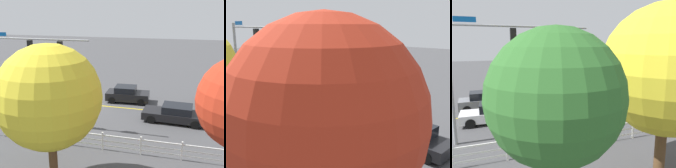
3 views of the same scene
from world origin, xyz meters
TOP-DOWN VIEW (x-y plane):
  - ground_plane at (0.00, 0.00)m, footprint 120.00×120.00m
  - lane_center_stripe at (-4.00, 0.00)m, footprint 28.00×0.16m
  - signal_assembly at (3.03, 4.73)m, footprint 7.88×0.38m
  - car_0 at (-12.22, -2.05)m, footprint 4.51×2.24m
  - car_1 at (-8.27, 1.94)m, footprint 4.82×2.20m
  - car_2 at (-3.77, -1.77)m, footprint 4.03×2.16m
  - car_3 at (3.09, 1.75)m, footprint 4.40×1.94m
  - car_4 at (3.73, -1.73)m, footprint 3.93×1.92m
  - pedestrian at (2.86, 4.15)m, footprint 0.48×0.42m
  - white_rail_fence at (-3.00, 7.48)m, footprint 26.10×0.10m
  - tree_2 at (-2.70, 11.07)m, footprint 5.01×5.01m

SIDE VIEW (x-z plane):
  - ground_plane at x=0.00m, z-range 0.00..0.00m
  - lane_center_stripe at x=-4.00m, z-range 0.00..0.01m
  - white_rail_fence at x=-3.00m, z-range 0.03..1.18m
  - car_1 at x=-8.27m, z-range -0.02..1.34m
  - car_3 at x=3.09m, z-range -0.02..1.38m
  - car_0 at x=-12.22m, z-range -0.03..1.40m
  - car_2 at x=-3.77m, z-range -0.02..1.45m
  - car_4 at x=3.73m, z-range -0.04..1.48m
  - pedestrian at x=2.86m, z-range 0.08..1.77m
  - tree_2 at x=-2.70m, z-range 0.95..7.89m
  - signal_assembly at x=3.03m, z-range 1.41..8.19m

